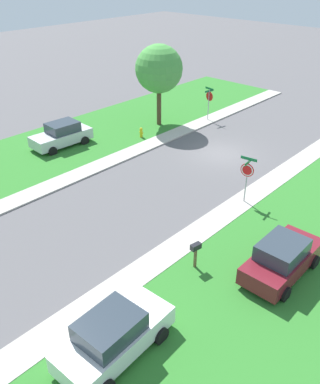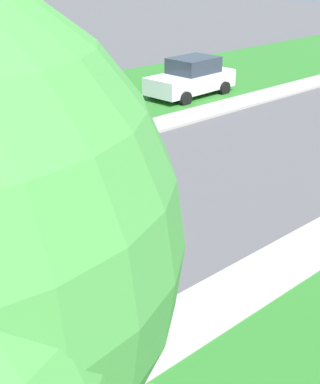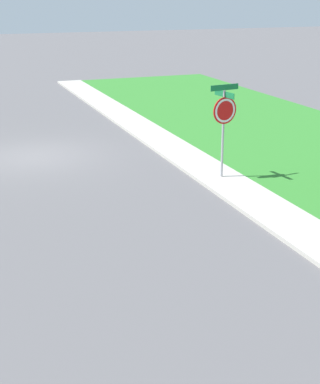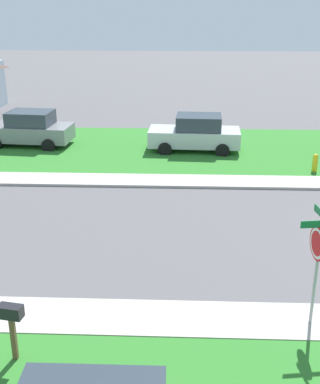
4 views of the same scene
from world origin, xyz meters
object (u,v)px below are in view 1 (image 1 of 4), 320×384
object	(u,v)px
car_maroon_driveway_right	(282,258)
fire_hydrant	(141,133)
car_white_far_down_street	(114,336)
tree_sidewalk_far	(158,70)
stop_sign_far_corner	(247,173)
car_silver_behind_trees	(62,135)
mailbox	(196,250)
stop_sign_near_corner	(209,98)

from	to	relation	value
car_maroon_driveway_right	fire_hydrant	distance (m)	16.65
car_white_far_down_street	tree_sidewalk_far	distance (m)	22.68
stop_sign_far_corner	car_silver_behind_trees	xyz separation A→B (m)	(13.91, 2.22, -1.01)
car_maroon_driveway_right	car_white_far_down_street	xyz separation A→B (m)	(2.16, 7.57, 0.00)
stop_sign_far_corner	car_maroon_driveway_right	bearing A→B (deg)	137.72
mailbox	car_silver_behind_trees	bearing A→B (deg)	-14.48
stop_sign_near_corner	fire_hydrant	xyz separation A→B (m)	(1.37, 6.51, -1.45)
stop_sign_near_corner	car_silver_behind_trees	size ratio (longest dim) A/B	0.63
stop_sign_near_corner	stop_sign_far_corner	distance (m)	13.23
car_maroon_driveway_right	car_silver_behind_trees	size ratio (longest dim) A/B	0.98
car_maroon_driveway_right	car_white_far_down_street	bearing A→B (deg)	74.07
stop_sign_far_corner	car_silver_behind_trees	bearing A→B (deg)	9.06
stop_sign_near_corner	stop_sign_far_corner	xyz separation A→B (m)	(-9.47, 9.23, 0.00)
car_silver_behind_trees	mailbox	size ratio (longest dim) A/B	3.34
car_maroon_driveway_right	mailbox	distance (m)	3.67
car_silver_behind_trees	car_maroon_driveway_right	bearing A→B (deg)	174.45
stop_sign_far_corner	car_silver_behind_trees	world-z (taller)	stop_sign_far_corner
fire_hydrant	mailbox	bearing A→B (deg)	144.08
stop_sign_near_corner	fire_hydrant	size ratio (longest dim) A/B	3.34
tree_sidewalk_far	fire_hydrant	world-z (taller)	tree_sidewalk_far
car_maroon_driveway_right	fire_hydrant	bearing A→B (deg)	-23.79
car_white_far_down_street	car_silver_behind_trees	bearing A→B (deg)	-30.08
fire_hydrant	car_silver_behind_trees	bearing A→B (deg)	58.08
stop_sign_far_corner	fire_hydrant	distance (m)	11.27
stop_sign_far_corner	mailbox	world-z (taller)	stop_sign_far_corner
car_silver_behind_trees	tree_sidewalk_far	xyz separation A→B (m)	(-1.98, -8.01, 3.51)
tree_sidewalk_far	car_white_far_down_street	bearing A→B (deg)	129.23
stop_sign_near_corner	mailbox	xyz separation A→B (m)	(-10.92, 15.42, -0.88)
car_white_far_down_street	stop_sign_far_corner	bearing A→B (deg)	-79.07
stop_sign_near_corner	car_maroon_driveway_right	xyz separation A→B (m)	(-13.86, 13.23, -1.01)
stop_sign_near_corner	car_silver_behind_trees	bearing A→B (deg)	68.79
stop_sign_near_corner	fire_hydrant	world-z (taller)	stop_sign_near_corner
stop_sign_far_corner	car_white_far_down_street	xyz separation A→B (m)	(-2.23, 11.57, -1.01)
tree_sidewalk_far	mailbox	size ratio (longest dim) A/B	4.84
car_maroon_driveway_right	tree_sidewalk_far	size ratio (longest dim) A/B	0.68
stop_sign_far_corner	tree_sidewalk_far	bearing A→B (deg)	-25.87
stop_sign_near_corner	car_white_far_down_street	distance (m)	23.89
mailbox	stop_sign_far_corner	bearing A→B (deg)	-76.76
stop_sign_near_corner	car_silver_behind_trees	xyz separation A→B (m)	(4.44, 11.45, -1.01)
stop_sign_far_corner	mailbox	distance (m)	6.41
car_white_far_down_street	tree_sidewalk_far	bearing A→B (deg)	-50.77
tree_sidewalk_far	car_maroon_driveway_right	bearing A→B (deg)	149.07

